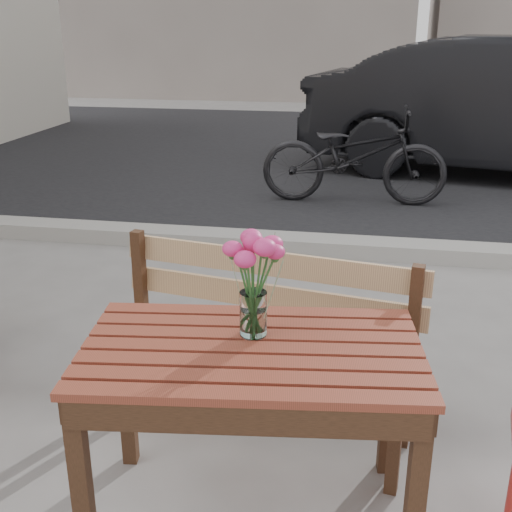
# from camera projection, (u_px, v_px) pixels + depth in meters

# --- Properties ---
(street) EXTENTS (30.00, 8.12, 0.12)m
(street) POSITION_uv_depth(u_px,v_px,m) (346.00, 185.00, 6.78)
(street) COLOR black
(street) RESTS_ON ground
(main_table) EXTENTS (1.17, 0.77, 0.68)m
(main_table) POSITION_uv_depth(u_px,v_px,m) (252.00, 376.00, 2.11)
(main_table) COLOR brown
(main_table) RESTS_ON ground
(main_bench) EXTENTS (1.37, 0.62, 0.82)m
(main_bench) POSITION_uv_depth(u_px,v_px,m) (261.00, 322.00, 2.65)
(main_bench) COLOR #A07752
(main_bench) RESTS_ON ground
(main_vase) EXTENTS (0.20, 0.20, 0.36)m
(main_vase) POSITION_uv_depth(u_px,v_px,m) (253.00, 272.00, 2.08)
(main_vase) COLOR white
(main_vase) RESTS_ON main_table
(bicycle) EXTENTS (1.76, 0.64, 0.92)m
(bicycle) POSITION_uv_depth(u_px,v_px,m) (354.00, 156.00, 6.10)
(bicycle) COLOR black
(bicycle) RESTS_ON ground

